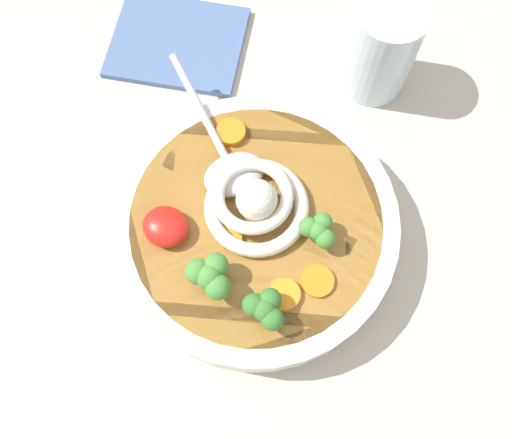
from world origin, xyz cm
name	(u,v)px	position (x,y,z in cm)	size (l,w,h in cm)	color
table_slab	(217,250)	(0.00, 0.00, 1.29)	(98.77, 98.77, 2.58)	#BCB29E
soup_bowl	(256,228)	(-3.14, -2.77, 5.30)	(27.11, 27.11, 5.26)	silver
noodle_pile	(255,202)	(-2.56, -3.80, 9.20)	(10.83, 10.62, 4.35)	silver
soup_spoon	(228,163)	(1.76, -6.45, 8.64)	(15.79, 13.05, 1.60)	#B7B7BC
chili_sauce_dollop	(166,227)	(3.73, 1.93, 8.82)	(4.36, 3.92, 1.96)	red
broccoli_floret_near_spoon	(210,275)	(-2.35, 4.30, 10.07)	(4.49, 3.86, 3.55)	#7A9E60
broccoli_floret_beside_noodles	(319,230)	(-8.88, -3.86, 9.63)	(3.61, 3.11, 2.86)	#7A9E60
broccoli_floret_right	(265,308)	(-7.81, 4.64, 9.81)	(3.97, 3.42, 3.14)	#7A9E60
carrot_slice_far	(284,294)	(-8.63, 2.46, 8.13)	(2.92, 2.92, 0.58)	orange
carrot_slice_extra_b	(231,132)	(3.19, -9.68, 8.22)	(2.90, 2.90, 0.75)	orange
carrot_slice_left	(320,276)	(-10.76, -0.47, 8.06)	(3.00, 3.00, 0.44)	orange
carrot_slice_rear	(231,236)	(-1.89, -0.15, 8.13)	(2.23, 2.23, 0.59)	orange
drinking_glass	(381,49)	(-6.24, -25.69, 8.12)	(7.33, 7.33, 11.08)	silver
folded_napkin	(177,42)	(15.99, -19.81, 2.98)	(15.18, 12.32, 0.80)	#4C6693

